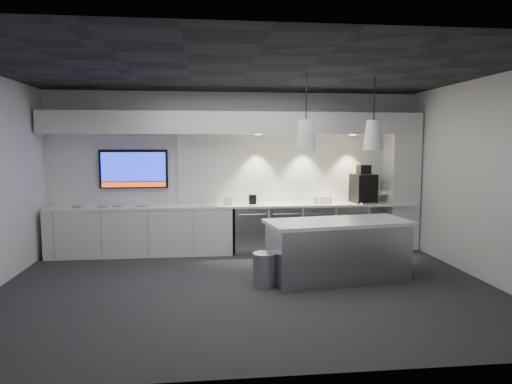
{
  "coord_description": "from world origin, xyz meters",
  "views": [
    {
      "loc": [
        -0.58,
        -6.24,
        2.02
      ],
      "look_at": [
        0.24,
        1.1,
        1.24
      ],
      "focal_mm": 32.0,
      "sensor_mm": 36.0,
      "label": 1
    }
  ],
  "objects": [
    {
      "name": "wall_right",
      "position": [
        3.5,
        0.0,
        1.5
      ],
      "size": [
        0.0,
        7.0,
        7.0
      ],
      "primitive_type": "plane",
      "rotation": [
        1.57,
        0.0,
        -1.57
      ],
      "color": "white",
      "rests_on": "floor"
    },
    {
      "name": "tray_c",
      "position": [
        -2.14,
        2.13,
        0.91
      ],
      "size": [
        0.19,
        0.19,
        0.02
      ],
      "primitive_type": "cube",
      "rotation": [
        0.0,
        0.0,
        -0.24
      ],
      "color": "#979797",
      "rests_on": "back_counter"
    },
    {
      "name": "column",
      "position": [
        3.2,
        2.2,
        1.3
      ],
      "size": [
        0.55,
        0.55,
        2.6
      ],
      "primitive_type": "cube",
      "color": "white",
      "rests_on": "floor"
    },
    {
      "name": "ceiling",
      "position": [
        0.0,
        0.0,
        3.0
      ],
      "size": [
        7.0,
        7.0,
        0.0
      ],
      "primitive_type": "plane",
      "rotation": [
        3.14,
        0.0,
        0.0
      ],
      "color": "black",
      "rests_on": "wall_back"
    },
    {
      "name": "wall_tv",
      "position": [
        -1.9,
        2.45,
        1.56
      ],
      "size": [
        1.25,
        0.07,
        0.72
      ],
      "color": "black",
      "rests_on": "wall_back"
    },
    {
      "name": "backsplash",
      "position": [
        1.2,
        2.48,
        1.55
      ],
      "size": [
        4.6,
        0.03,
        1.3
      ],
      "primitive_type": "cube",
      "color": "white",
      "rests_on": "wall_back"
    },
    {
      "name": "soffit",
      "position": [
        0.0,
        2.2,
        2.4
      ],
      "size": [
        6.9,
        0.6,
        0.4
      ],
      "primitive_type": "cube",
      "color": "white",
      "rests_on": "wall_back"
    },
    {
      "name": "coffee_machine",
      "position": [
        2.45,
        2.2,
        1.2
      ],
      "size": [
        0.44,
        0.6,
        0.73
      ],
      "rotation": [
        0.0,
        0.0,
        0.11
      ],
      "color": "black",
      "rests_on": "back_counter"
    },
    {
      "name": "sign_black",
      "position": [
        0.3,
        2.15,
        0.99
      ],
      "size": [
        0.14,
        0.03,
        0.18
      ],
      "primitive_type": "cube",
      "rotation": [
        0.0,
        0.0,
        0.09
      ],
      "color": "black",
      "rests_on": "back_counter"
    },
    {
      "name": "pendant_left",
      "position": [
        0.87,
        0.24,
        2.15
      ],
      "size": [
        0.3,
        0.3,
        1.13
      ],
      "color": "white",
      "rests_on": "ceiling"
    },
    {
      "name": "tray_b",
      "position": [
        -2.4,
        2.1,
        0.91
      ],
      "size": [
        0.2,
        0.2,
        0.02
      ],
      "primitive_type": "cube",
      "rotation": [
        0.0,
        0.0,
        -0.28
      ],
      "color": "#979797",
      "rests_on": "back_counter"
    },
    {
      "name": "left_base_cabinets",
      "position": [
        -1.75,
        2.17,
        0.43
      ],
      "size": [
        3.3,
        0.63,
        0.86
      ],
      "primitive_type": "cube",
      "color": "white",
      "rests_on": "floor"
    },
    {
      "name": "tray_a",
      "position": [
        -2.82,
        2.09,
        0.91
      ],
      "size": [
        0.2,
        0.2,
        0.02
      ],
      "primitive_type": "cube",
      "rotation": [
        0.0,
        0.0,
        -0.29
      ],
      "color": "#979797",
      "rests_on": "back_counter"
    },
    {
      "name": "island",
      "position": [
        1.37,
        0.24,
        0.45
      ],
      "size": [
        2.22,
        1.21,
        0.9
      ],
      "rotation": [
        0.0,
        0.0,
        0.15
      ],
      "color": "#919399",
      "rests_on": "floor"
    },
    {
      "name": "floor",
      "position": [
        0.0,
        0.0,
        0.0
      ],
      "size": [
        7.0,
        7.0,
        0.0
      ],
      "primitive_type": "plane",
      "color": "#29292B",
      "rests_on": "ground"
    },
    {
      "name": "wall_back",
      "position": [
        0.0,
        2.5,
        1.5
      ],
      "size": [
        7.0,
        0.0,
        7.0
      ],
      "primitive_type": "plane",
      "rotation": [
        1.57,
        0.0,
        0.0
      ],
      "color": "white",
      "rests_on": "floor"
    },
    {
      "name": "sign_white",
      "position": [
        -0.17,
        2.12,
        0.97
      ],
      "size": [
        0.18,
        0.07,
        0.14
      ],
      "primitive_type": "cube",
      "rotation": [
        0.0,
        0.0,
        -0.26
      ],
      "color": "white",
      "rests_on": "back_counter"
    },
    {
      "name": "fridge_unit_a",
      "position": [
        0.25,
        2.17,
        0.42
      ],
      "size": [
        0.6,
        0.61,
        0.85
      ],
      "primitive_type": "cube",
      "color": "#919399",
      "rests_on": "floor"
    },
    {
      "name": "tray_d",
      "position": [
        -1.71,
        2.1,
        0.91
      ],
      "size": [
        0.19,
        0.19,
        0.02
      ],
      "primitive_type": "cube",
      "rotation": [
        0.0,
        0.0,
        -0.25
      ],
      "color": "#979797",
      "rests_on": "back_counter"
    },
    {
      "name": "bin",
      "position": [
        0.25,
        0.03,
        0.24
      ],
      "size": [
        0.46,
        0.46,
        0.48
      ],
      "primitive_type": "cylinder",
      "rotation": [
        0.0,
        0.0,
        0.43
      ],
      "color": "#919399",
      "rests_on": "floor"
    },
    {
      "name": "fridge_unit_b",
      "position": [
        0.88,
        2.17,
        0.42
      ],
      "size": [
        0.6,
        0.61,
        0.85
      ],
      "primitive_type": "cube",
      "color": "#919399",
      "rests_on": "floor"
    },
    {
      "name": "fridge_unit_d",
      "position": [
        2.14,
        2.17,
        0.42
      ],
      "size": [
        0.6,
        0.61,
        0.85
      ],
      "primitive_type": "cube",
      "color": "#919399",
      "rests_on": "floor"
    },
    {
      "name": "fridge_unit_c",
      "position": [
        1.51,
        2.17,
        0.42
      ],
      "size": [
        0.6,
        0.61,
        0.85
      ],
      "primitive_type": "cube",
      "color": "#919399",
      "rests_on": "floor"
    },
    {
      "name": "cup_cluster",
      "position": [
        1.62,
        2.11,
        0.97
      ],
      "size": [
        0.34,
        0.16,
        0.14
      ],
      "primitive_type": null,
      "color": "white",
      "rests_on": "back_counter"
    },
    {
      "name": "pendant_right",
      "position": [
        1.87,
        0.24,
        2.15
      ],
      "size": [
        0.3,
        0.3,
        1.13
      ],
      "color": "white",
      "rests_on": "ceiling"
    },
    {
      "name": "back_counter",
      "position": [
        0.0,
        2.17,
        0.88
      ],
      "size": [
        6.8,
        0.65,
        0.04
      ],
      "primitive_type": "cube",
      "color": "white",
      "rests_on": "left_base_cabinets"
    },
    {
      "name": "wall_front",
      "position": [
        0.0,
        -2.5,
        1.5
      ],
      "size": [
        7.0,
        0.0,
        7.0
      ],
      "primitive_type": "plane",
      "rotation": [
        -1.57,
        0.0,
        0.0
      ],
      "color": "white",
      "rests_on": "floor"
    }
  ]
}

